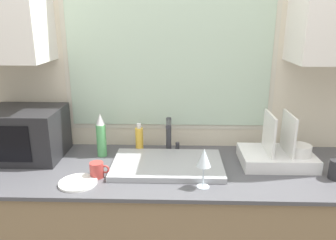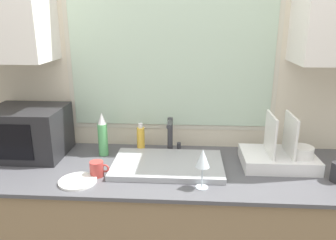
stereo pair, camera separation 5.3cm
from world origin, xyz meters
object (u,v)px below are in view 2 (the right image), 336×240
wine_glass (203,159)px  mug_near_sink (97,169)px  soap_bottle (141,139)px  faucet (171,133)px  spray_bottle (103,135)px  microwave (28,132)px  dish_rack (280,156)px

wine_glass → mug_near_sink: bearing=170.5°
soap_bottle → faucet: bearing=-1.6°
faucet → spray_bottle: 0.40m
soap_bottle → mug_near_sink: size_ratio=1.81×
soap_bottle → mug_near_sink: 0.38m
mug_near_sink → microwave: bearing=152.0°
microwave → mug_near_sink: microwave is taller
microwave → spray_bottle: 0.44m
faucet → soap_bottle: 0.19m
microwave → mug_near_sink: (0.47, -0.25, -0.10)m
mug_near_sink → spray_bottle: bearing=97.7°
wine_glass → spray_bottle: bearing=147.4°
spray_bottle → soap_bottle: size_ratio=1.43×
faucet → mug_near_sink: faucet is taller
faucet → soap_bottle: (-0.19, 0.01, -0.04)m
microwave → dish_rack: (1.44, -0.06, -0.09)m
soap_bottle → mug_near_sink: (-0.18, -0.34, -0.04)m
faucet → microwave: size_ratio=0.51×
microwave → wine_glass: 1.06m
dish_rack → wine_glass: bearing=-147.5°
faucet → mug_near_sink: bearing=-137.7°
soap_bottle → wine_glass: size_ratio=0.92×
microwave → soap_bottle: bearing=7.4°
faucet → microwave: 0.84m
dish_rack → mug_near_sink: (-0.97, -0.19, -0.02)m
microwave → spray_bottle: microwave is taller
faucet → microwave: (-0.84, -0.08, 0.02)m
dish_rack → mug_near_sink: bearing=-169.0°
faucet → mug_near_sink: (-0.36, -0.33, -0.09)m
faucet → wine_glass: (0.17, -0.42, 0.02)m
faucet → wine_glass: size_ratio=1.09×
faucet → dish_rack: 0.63m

